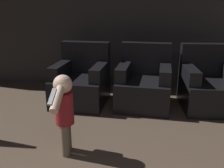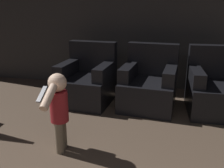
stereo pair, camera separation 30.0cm
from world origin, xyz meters
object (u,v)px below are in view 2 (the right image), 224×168
person_toddler (59,107)px  armchair_left (87,81)px  armchair_middle (149,85)px  armchair_right (216,90)px

person_toddler → armchair_left: bearing=-1.5°
armchair_middle → person_toddler: bearing=-114.2°
armchair_middle → person_toddler: 1.63m
armchair_right → armchair_middle: bearing=177.9°
armchair_left → armchair_right: bearing=4.4°
armchair_middle → armchair_right: same height
armchair_middle → armchair_right: bearing=5.4°
armchair_left → person_toddler: armchair_left is taller
armchair_left → armchair_right: (1.89, 0.00, 0.00)m
armchair_left → armchair_right: same height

